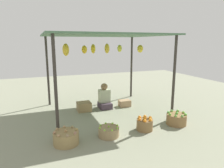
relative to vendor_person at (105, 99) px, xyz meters
name	(u,v)px	position (x,y,z in m)	size (l,w,h in m)	color
ground_plane	(104,111)	(-0.10, -0.30, -0.30)	(14.00, 14.00, 0.00)	gray
market_stall_structure	(104,40)	(-0.11, -0.29, 1.77)	(3.26, 2.77, 2.23)	#38332D
vendor_person	(105,99)	(0.00, 0.00, 0.00)	(0.36, 0.44, 0.78)	#443643
basket_potatoes	(66,138)	(-1.47, -1.91, -0.16)	(0.51, 0.51, 0.31)	#957C4E
basket_limes	(109,132)	(-0.55, -1.89, -0.19)	(0.46, 0.46, 0.25)	#978058
basket_oranges	(145,124)	(0.35, -1.89, -0.16)	(0.38, 0.38, 0.33)	brown
basket_green_apples	(176,119)	(1.26, -1.87, -0.16)	(0.49, 0.49, 0.33)	olive
wooden_crate_near_vendor	(125,103)	(0.65, -0.09, -0.20)	(0.36, 0.25, 0.20)	tan
wooden_crate_stacked_rear	(84,107)	(-0.66, -0.06, -0.17)	(0.40, 0.35, 0.27)	olive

